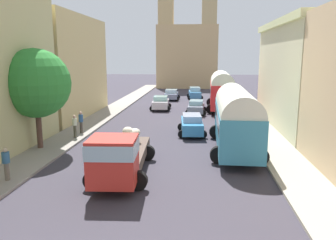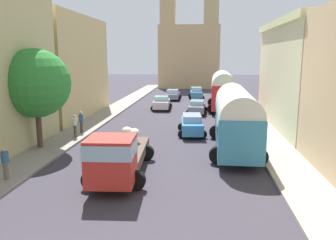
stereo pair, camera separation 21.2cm
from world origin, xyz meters
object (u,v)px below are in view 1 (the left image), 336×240
car_2 (192,124)px  car_4 (195,93)px  pedestrian_0 (6,163)px  pedestrian_1 (75,125)px  parked_bus_1 (222,89)px  car_0 (161,103)px  cargo_truck_0 (120,155)px  pedestrian_2 (81,121)px  parked_bus_0 (236,117)px  car_3 (196,107)px  car_1 (171,95)px

car_2 → car_4: bearing=90.1°
pedestrian_0 → pedestrian_1: pedestrian_1 is taller
parked_bus_1 → car_4: (-3.06, 9.77, -1.53)m
car_0 → car_2: bearing=-72.3°
parked_bus_1 → car_4: bearing=107.4°
cargo_truck_0 → parked_bus_1: bearing=74.2°
car_4 → car_0: bearing=-110.0°
pedestrian_2 → pedestrian_0: bearing=-90.4°
parked_bus_0 → car_0: (-6.61, 15.92, -1.42)m
pedestrian_0 → pedestrian_2: size_ratio=0.97×
pedestrian_0 → pedestrian_1: size_ratio=0.97×
cargo_truck_0 → car_2: 10.63m
car_0 → car_2: 12.31m
parked_bus_0 → car_4: 26.25m
cargo_truck_0 → car_0: cargo_truck_0 is taller
car_0 → pedestrian_0: pedestrian_0 is taller
parked_bus_1 → parked_bus_0: bearing=-90.5°
cargo_truck_0 → car_0: 21.84m
car_2 → car_4: 21.86m
parked_bus_0 → pedestrian_1: 11.48m
parked_bus_0 → pedestrian_2: (-11.35, 3.34, -1.16)m
cargo_truck_0 → car_3: bearing=79.7°
parked_bus_0 → car_4: bearing=96.4°
cargo_truck_0 → car_2: bearing=72.2°
car_1 → pedestrian_2: bearing=-104.0°
car_1 → car_2: (3.22, -20.24, 0.05)m
parked_bus_1 → car_0: (-6.76, -0.37, -1.58)m
car_1 → pedestrian_1: (-5.17, -22.61, 0.30)m
car_1 → car_4: bearing=27.0°
car_4 → car_3: bearing=-88.6°
cargo_truck_0 → pedestrian_0: (-5.29, -0.85, -0.28)m
car_2 → pedestrian_0: bearing=-127.9°
parked_bus_1 → car_3: 4.22m
car_3 → car_1: bearing=107.8°
car_2 → car_4: (-0.04, 21.86, 0.03)m
car_4 → pedestrian_1: size_ratio=2.31×
parked_bus_1 → pedestrian_2: (-11.50, -12.95, -1.32)m
car_3 → pedestrian_2: 13.43m
pedestrian_0 → pedestrian_1: bearing=89.1°
car_1 → pedestrian_0: pedestrian_0 is taller
car_4 → pedestrian_0: size_ratio=2.38×
pedestrian_2 → parked_bus_1: bearing=48.4°
parked_bus_1 → pedestrian_0: size_ratio=4.98×
car_3 → pedestrian_1: bearing=-126.5°
parked_bus_0 → car_2: 5.28m
parked_bus_0 → car_1: parked_bus_0 is taller
car_4 → pedestrian_1: 25.63m
parked_bus_0 → car_0: size_ratio=2.57×
cargo_truck_0 → pedestrian_1: 9.29m
car_4 → cargo_truck_0: bearing=-95.7°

